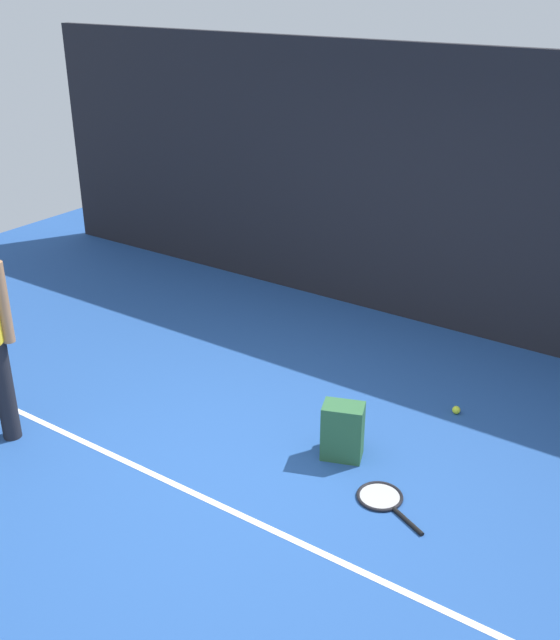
% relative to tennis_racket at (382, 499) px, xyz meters
% --- Properties ---
extents(ground_plane, '(12.00, 12.00, 0.00)m').
position_rel_tennis_racket_xyz_m(ground_plane, '(-1.02, -0.16, -0.01)').
color(ground_plane, '#234C93').
extents(back_fence, '(10.00, 0.10, 2.71)m').
position_rel_tennis_racket_xyz_m(back_fence, '(-1.02, 2.84, 1.34)').
color(back_fence, black).
rests_on(back_fence, ground).
extents(court_line, '(9.00, 0.05, 0.00)m').
position_rel_tennis_racket_xyz_m(court_line, '(-1.02, -0.68, -0.01)').
color(court_line, white).
rests_on(court_line, ground).
extents(tennis_racket, '(0.63, 0.43, 0.03)m').
position_rel_tennis_racket_xyz_m(tennis_racket, '(0.00, 0.00, 0.00)').
color(tennis_racket, black).
rests_on(tennis_racket, ground).
extents(backpack, '(0.35, 0.35, 0.44)m').
position_rel_tennis_racket_xyz_m(backpack, '(-0.50, 0.30, 0.20)').
color(backpack, '#2D6038').
rests_on(backpack, ground).
extents(tennis_ball_near_player, '(0.07, 0.07, 0.07)m').
position_rel_tennis_racket_xyz_m(tennis_ball_near_player, '(-0.02, 1.33, 0.02)').
color(tennis_ball_near_player, '#CCE033').
rests_on(tennis_ball_near_player, ground).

